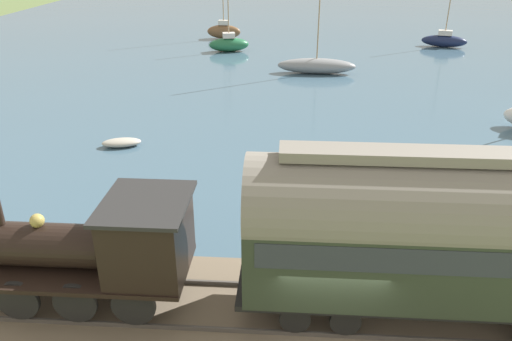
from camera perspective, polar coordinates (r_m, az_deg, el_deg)
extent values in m
cube|color=#426075|center=(53.70, 5.25, 14.79)|extent=(80.00, 80.00, 0.01)
cube|color=#756651|center=(13.82, 7.96, -16.59)|extent=(4.47, 56.00, 0.58)
cube|color=#4C4742|center=(12.91, 8.30, -18.09)|extent=(0.07, 54.88, 0.12)
cube|color=#4C4742|center=(14.29, 7.83, -13.12)|extent=(0.07, 54.88, 0.12)
cylinder|color=black|center=(12.98, -13.82, -14.79)|extent=(0.12, 1.11, 1.11)
cylinder|color=black|center=(14.35, -11.74, -10.23)|extent=(0.12, 1.11, 1.11)
cylinder|color=black|center=(13.46, -19.96, -14.06)|extent=(0.12, 1.11, 1.11)
cylinder|color=black|center=(14.79, -17.30, -9.75)|extent=(0.12, 1.11, 1.11)
cylinder|color=black|center=(14.08, -25.58, -13.25)|extent=(0.12, 1.11, 1.11)
cylinder|color=black|center=(15.36, -22.47, -9.23)|extent=(0.12, 1.11, 1.11)
cube|color=black|center=(13.86, -18.81, -10.32)|extent=(2.32, 5.32, 0.12)
cylinder|color=black|center=(13.96, -23.24, -7.77)|extent=(1.12, 3.19, 1.12)
sphere|color=tan|center=(13.62, -23.74, -5.27)|extent=(0.36, 0.36, 0.36)
cube|color=black|center=(12.78, -12.16, -7.42)|extent=(2.22, 1.86, 1.82)
cube|color=#282828|center=(12.30, -12.56, -3.63)|extent=(2.42, 2.10, 0.10)
cylinder|color=black|center=(15.15, 26.38, -11.35)|extent=(0.12, 0.76, 0.76)
cylinder|color=black|center=(12.66, 10.18, -16.62)|extent=(0.12, 0.76, 0.76)
cylinder|color=black|center=(14.06, 9.48, -11.72)|extent=(0.12, 0.76, 0.76)
cylinder|color=black|center=(12.57, 4.48, -16.57)|extent=(0.12, 0.76, 0.76)
cylinder|color=black|center=(13.98, 4.46, -11.64)|extent=(0.12, 0.76, 0.76)
cube|color=black|center=(13.58, 19.29, -12.86)|extent=(2.02, 9.65, 0.16)
cube|color=#2D3828|center=(12.89, 20.06, -8.50)|extent=(2.25, 9.27, 2.30)
cube|color=#2D333D|center=(12.68, 20.33, -6.98)|extent=(2.28, 8.69, 0.64)
cylinder|color=gray|center=(12.32, 20.84, -4.01)|extent=(2.36, 9.27, 2.36)
cube|color=gray|center=(11.78, 21.79, 1.54)|extent=(0.79, 7.72, 0.24)
ellipsoid|color=gray|center=(39.17, 6.93, 11.78)|extent=(1.72, 6.00, 1.15)
cylinder|color=#9E8460|center=(38.39, 7.30, 18.57)|extent=(0.10, 0.10, 8.17)
ellipsoid|color=#192347|center=(52.19, 20.69, 13.67)|extent=(2.31, 4.30, 1.10)
cylinder|color=#9E8460|center=(51.70, 21.31, 17.57)|extent=(0.10, 0.10, 6.11)
cube|color=silver|center=(52.06, 20.82, 14.50)|extent=(1.04, 1.39, 0.45)
ellipsoid|color=#236B42|center=(47.01, -3.10, 14.17)|extent=(2.13, 3.84, 1.23)
cylinder|color=#9E8460|center=(46.57, -3.19, 17.54)|extent=(0.10, 0.10, 4.35)
cube|color=silver|center=(46.86, -3.13, 15.18)|extent=(1.06, 1.24, 0.45)
ellipsoid|color=brown|center=(53.39, -3.70, 15.54)|extent=(1.34, 3.54, 1.39)
cube|color=silver|center=(53.25, -3.73, 16.52)|extent=(0.73, 1.09, 0.45)
ellipsoid|color=silver|center=(20.92, 15.67, -2.26)|extent=(2.06, 2.61, 0.30)
ellipsoid|color=beige|center=(18.99, 2.31, -4.09)|extent=(1.35, 2.38, 0.37)
ellipsoid|color=#B7B2A3|center=(25.70, -15.11, 3.11)|extent=(1.33, 2.08, 0.41)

